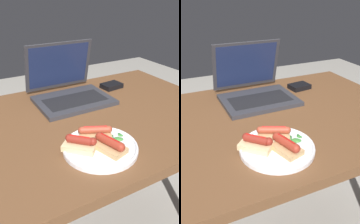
# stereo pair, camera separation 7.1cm
# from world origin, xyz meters

# --- Properties ---
(desk) EXTENTS (1.47, 0.80, 0.77)m
(desk) POSITION_xyz_m (0.00, 0.00, 0.69)
(desk) COLOR brown
(desk) RESTS_ON ground_plane
(laptop) EXTENTS (0.33, 0.31, 0.25)m
(laptop) POSITION_xyz_m (0.16, 0.20, 0.82)
(laptop) COLOR #2D2D33
(laptop) RESTS_ON desk
(plate) EXTENTS (0.24, 0.24, 0.02)m
(plate) POSITION_xyz_m (0.06, -0.22, 0.79)
(plate) COLOR silver
(plate) RESTS_ON desk
(sausage_toast_left) EXTENTS (0.09, 0.12, 0.05)m
(sausage_toast_left) POSITION_xyz_m (0.08, -0.26, 0.81)
(sausage_toast_left) COLOR tan
(sausage_toast_left) RESTS_ON plate
(sausage_toast_middle) EXTENTS (0.12, 0.12, 0.05)m
(sausage_toast_middle) POSITION_xyz_m (0.00, -0.20, 0.81)
(sausage_toast_middle) COLOR #D6B784
(sausage_toast_middle) RESTS_ON plate
(sausage_toast_right) EXTENTS (0.13, 0.11, 0.04)m
(sausage_toast_right) POSITION_xyz_m (0.08, -0.17, 0.81)
(sausage_toast_right) COLOR tan
(sausage_toast_right) RESTS_ON plate
(salad_pile) EXTENTS (0.06, 0.06, 0.01)m
(salad_pile) POSITION_xyz_m (0.14, -0.22, 0.79)
(salad_pile) COLOR #4C8E3D
(salad_pile) RESTS_ON plate
(external_drive) EXTENTS (0.11, 0.09, 0.02)m
(external_drive) POSITION_xyz_m (0.41, 0.22, 0.79)
(external_drive) COLOR black
(external_drive) RESTS_ON desk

